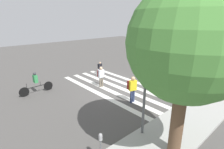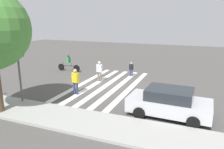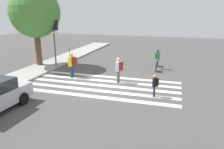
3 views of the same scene
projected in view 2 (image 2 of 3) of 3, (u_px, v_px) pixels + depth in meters
ground_plane at (106, 85)px, 17.13m from camera, size 60.00×60.00×0.00m
sidewalk_curb at (59, 117)px, 11.50m from camera, size 36.00×2.50×0.14m
crosswalk_stripes at (106, 85)px, 17.13m from camera, size 4.35×10.00×0.01m
traffic_light at (19, 56)px, 12.96m from camera, size 0.60×0.50×4.19m
pedestrian_adult_tall_backpack at (76, 79)px, 14.92m from camera, size 0.54×0.50×1.80m
pedestrian_adult_yellow_jacket at (131, 68)px, 19.75m from camera, size 0.38×0.33×1.29m
pedestrian_child_with_backpack at (100, 70)px, 18.04m from camera, size 0.49×0.41×1.70m
cyclist_far_lane at (69, 63)px, 21.58m from camera, size 2.46×0.40×1.64m
car_parked_dark_suv at (169, 102)px, 11.55m from camera, size 4.34×2.21×1.54m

